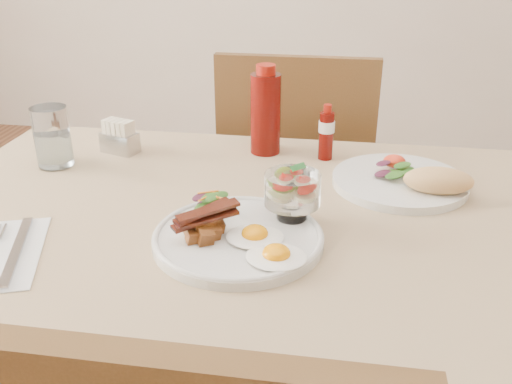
% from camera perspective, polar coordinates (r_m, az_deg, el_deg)
% --- Properties ---
extents(table, '(1.33, 0.88, 0.75)m').
position_cam_1_polar(table, '(1.05, 0.86, -7.35)').
color(table, brown).
rests_on(table, ground).
extents(chair_far, '(0.42, 0.42, 0.93)m').
position_cam_1_polar(chair_far, '(1.69, 4.07, 0.65)').
color(chair_far, brown).
rests_on(chair_far, ground).
extents(main_plate, '(0.28, 0.28, 0.02)m').
position_cam_1_polar(main_plate, '(0.94, -1.80, -4.68)').
color(main_plate, silver).
rests_on(main_plate, table).
extents(fried_eggs, '(0.16, 0.16, 0.03)m').
position_cam_1_polar(fried_eggs, '(0.89, 0.93, -5.32)').
color(fried_eggs, white).
rests_on(fried_eggs, main_plate).
extents(bacon_potato_pile, '(0.10, 0.09, 0.05)m').
position_cam_1_polar(bacon_potato_pile, '(0.92, -5.08, -3.18)').
color(bacon_potato_pile, brown).
rests_on(bacon_potato_pile, main_plate).
extents(side_salad, '(0.07, 0.07, 0.04)m').
position_cam_1_polar(side_salad, '(0.99, -4.44, -1.21)').
color(side_salad, '#194412').
rests_on(side_salad, main_plate).
extents(fruit_cup, '(0.10, 0.10, 0.10)m').
position_cam_1_polar(fruit_cup, '(0.96, 3.65, 0.23)').
color(fruit_cup, white).
rests_on(fruit_cup, main_plate).
extents(second_plate, '(0.27, 0.27, 0.07)m').
position_cam_1_polar(second_plate, '(1.16, 15.01, 1.16)').
color(second_plate, silver).
rests_on(second_plate, table).
extents(ketchup_bottle, '(0.09, 0.09, 0.20)m').
position_cam_1_polar(ketchup_bottle, '(1.28, 0.97, 7.98)').
color(ketchup_bottle, '#4F0704').
rests_on(ketchup_bottle, table).
extents(hot_sauce_bottle, '(0.05, 0.05, 0.12)m').
position_cam_1_polar(hot_sauce_bottle, '(1.26, 7.04, 5.88)').
color(hot_sauce_bottle, '#4F0704').
rests_on(hot_sauce_bottle, table).
extents(sugar_caddy, '(0.09, 0.07, 0.08)m').
position_cam_1_polar(sugar_caddy, '(1.34, -13.50, 5.24)').
color(sugar_caddy, '#B7B7BC').
rests_on(sugar_caddy, table).
extents(water_glass, '(0.08, 0.08, 0.13)m').
position_cam_1_polar(water_glass, '(1.29, -19.65, 4.88)').
color(water_glass, white).
rests_on(water_glass, table).
extents(napkin_cutlery, '(0.19, 0.25, 0.01)m').
position_cam_1_polar(napkin_cutlery, '(0.99, -24.09, -5.62)').
color(napkin_cutlery, silver).
rests_on(napkin_cutlery, table).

